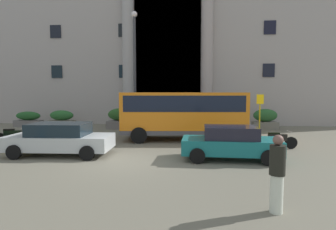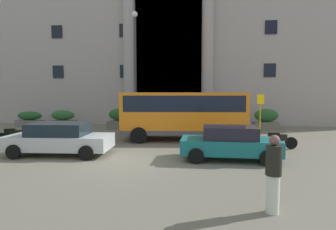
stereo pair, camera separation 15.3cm
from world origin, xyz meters
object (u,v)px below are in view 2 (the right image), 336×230
(pedestrian_child_trailing, at_px, (273,174))
(bus_stop_sign, at_px, (260,111))
(parked_compact_extra, at_px, (229,143))
(lamppost_plaza_centre, at_px, (135,64))
(hedge_planter_far_east, at_px, (63,119))
(hedge_planter_east, at_px, (30,119))
(scooter_by_planter, at_px, (276,140))
(parked_estate_mid, at_px, (60,138))
(hedge_planter_far_west, at_px, (167,121))
(hedge_planter_entrance_right, at_px, (122,119))
(motorcycle_far_end, at_px, (12,135))
(orange_minibus, at_px, (183,112))
(hedge_planter_west, at_px, (266,120))

(pedestrian_child_trailing, bearing_deg, bus_stop_sign, 61.46)
(parked_compact_extra, height_order, lamppost_plaza_centre, lamppost_plaza_centre)
(hedge_planter_far_east, height_order, parked_compact_extra, hedge_planter_far_east)
(hedge_planter_east, distance_m, scooter_by_planter, 19.25)
(hedge_planter_far_east, xyz_separation_m, parked_estate_mid, (4.47, -9.33, 0.06))
(hedge_planter_far_west, xyz_separation_m, hedge_planter_entrance_right, (-3.52, -0.59, 0.17))
(scooter_by_planter, distance_m, pedestrian_child_trailing, 7.88)
(motorcycle_far_end, bearing_deg, scooter_by_planter, -11.99)
(orange_minibus, relative_size, scooter_by_planter, 3.68)
(hedge_planter_west, xyz_separation_m, motorcycle_far_end, (-15.56, -7.32, -0.30))
(hedge_planter_entrance_right, xyz_separation_m, lamppost_plaza_centre, (1.50, -1.82, 4.06))
(bus_stop_sign, bearing_deg, parked_compact_extra, -113.70)
(orange_minibus, xyz_separation_m, pedestrian_child_trailing, (2.42, -9.83, -0.75))
(hedge_planter_far_east, relative_size, pedestrian_child_trailing, 1.10)
(hedge_planter_far_west, bearing_deg, hedge_planter_west, 0.29)
(parked_compact_extra, bearing_deg, scooter_by_planter, 44.76)
(orange_minibus, bearing_deg, hedge_planter_east, 153.54)
(hedge_planter_far_west, height_order, motorcycle_far_end, hedge_planter_far_west)
(motorcycle_far_end, height_order, lamppost_plaza_centre, lamppost_plaza_centre)
(hedge_planter_far_east, bearing_deg, hedge_planter_east, 172.37)
(pedestrian_child_trailing, bearing_deg, hedge_planter_entrance_right, 100.50)
(lamppost_plaza_centre, bearing_deg, orange_minibus, -38.78)
(parked_estate_mid, height_order, pedestrian_child_trailing, pedestrian_child_trailing)
(hedge_planter_far_west, xyz_separation_m, pedestrian_child_trailing, (3.89, -15.05, 0.33))
(orange_minibus, height_order, motorcycle_far_end, orange_minibus)
(hedge_planter_far_east, relative_size, hedge_planter_east, 0.92)
(bus_stop_sign, xyz_separation_m, hedge_planter_entrance_right, (-9.78, 3.20, -0.89))
(bus_stop_sign, xyz_separation_m, lamppost_plaza_centre, (-8.28, 1.38, 3.17))
(hedge_planter_east, height_order, lamppost_plaza_centre, lamppost_plaza_centre)
(hedge_planter_far_east, bearing_deg, pedestrian_child_trailing, -49.99)
(hedge_planter_east, bearing_deg, lamppost_plaza_centre, -14.55)
(hedge_planter_entrance_right, xyz_separation_m, parked_compact_extra, (7.08, -9.35, -0.06))
(bus_stop_sign, xyz_separation_m, motorcycle_far_end, (-14.18, -3.49, -1.21))
(pedestrian_child_trailing, bearing_deg, hedge_planter_far_east, 113.36)
(orange_minibus, relative_size, hedge_planter_entrance_right, 3.45)
(hedge_planter_west, xyz_separation_m, hedge_planter_east, (-19.14, 0.01, -0.15))
(hedge_planter_far_west, xyz_separation_m, parked_compact_extra, (3.56, -9.94, 0.11))
(hedge_planter_far_east, distance_m, hedge_planter_far_west, 8.44)
(lamppost_plaza_centre, bearing_deg, hedge_planter_west, 14.27)
(hedge_planter_west, relative_size, pedestrian_child_trailing, 1.03)
(hedge_planter_entrance_right, height_order, parked_estate_mid, hedge_planter_entrance_right)
(orange_minibus, distance_m, parked_compact_extra, 5.26)
(hedge_planter_far_east, relative_size, hedge_planter_far_west, 0.99)
(hedge_planter_east, bearing_deg, hedge_planter_far_east, -7.63)
(orange_minibus, distance_m, hedge_planter_entrance_right, 6.86)
(hedge_planter_west, height_order, motorcycle_far_end, hedge_planter_west)
(motorcycle_far_end, bearing_deg, hedge_planter_west, 14.22)
(parked_estate_mid, relative_size, lamppost_plaza_centre, 0.55)
(orange_minibus, bearing_deg, scooter_by_planter, -30.53)
(hedge_planter_entrance_right, relative_size, lamppost_plaza_centre, 0.25)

